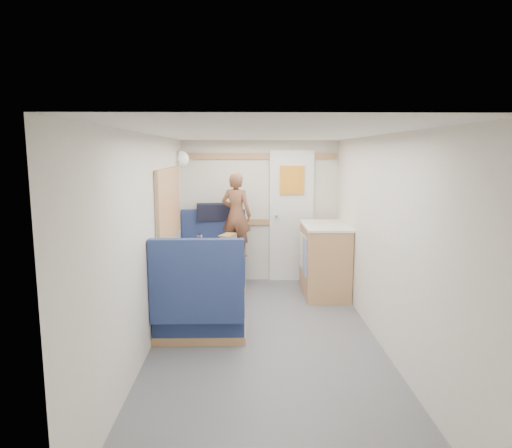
{
  "coord_description": "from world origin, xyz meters",
  "views": [
    {
      "loc": [
        -0.18,
        -4.19,
        1.84
      ],
      "look_at": [
        -0.08,
        0.9,
        1.03
      ],
      "focal_mm": 32.0,
      "sensor_mm": 36.0,
      "label": 1
    }
  ],
  "objects_px": {
    "tray": "(214,253)",
    "salt_grinder": "(209,244)",
    "person": "(236,215)",
    "beer_glass": "(221,244)",
    "wine_glass": "(196,242)",
    "galley_counter": "(324,259)",
    "dinette_table": "(207,262)",
    "orange_fruit": "(220,246)",
    "bread_loaf": "(228,239)",
    "tumbler_left": "(183,252)",
    "dome_light": "(181,159)",
    "bench_near": "(200,309)",
    "pepper_grinder": "(213,242)",
    "tumbler_mid": "(200,239)",
    "bench_far": "(213,266)",
    "duffel_bag": "(214,212)",
    "tumbler_right": "(220,242)",
    "cheese_block": "(218,248)"
  },
  "relations": [
    {
      "from": "bench_far",
      "to": "salt_grinder",
      "type": "distance_m",
      "value": 0.91
    },
    {
      "from": "bread_loaf",
      "to": "wine_glass",
      "type": "bearing_deg",
      "value": -119.55
    },
    {
      "from": "dome_light",
      "to": "tray",
      "type": "bearing_deg",
      "value": -65.62
    },
    {
      "from": "person",
      "to": "beer_glass",
      "type": "relative_size",
      "value": 12.23
    },
    {
      "from": "dinette_table",
      "to": "bread_loaf",
      "type": "height_order",
      "value": "bread_loaf"
    },
    {
      "from": "person",
      "to": "dome_light",
      "type": "bearing_deg",
      "value": 16.51
    },
    {
      "from": "person",
      "to": "beer_glass",
      "type": "distance_m",
      "value": 0.78
    },
    {
      "from": "pepper_grinder",
      "to": "tumbler_mid",
      "type": "bearing_deg",
      "value": 130.73
    },
    {
      "from": "bench_near",
      "to": "pepper_grinder",
      "type": "bearing_deg",
      "value": 86.52
    },
    {
      "from": "galley_counter",
      "to": "person",
      "type": "relative_size",
      "value": 0.82
    },
    {
      "from": "tumbler_right",
      "to": "pepper_grinder",
      "type": "bearing_deg",
      "value": 146.84
    },
    {
      "from": "tumbler_left",
      "to": "beer_glass",
      "type": "distance_m",
      "value": 0.61
    },
    {
      "from": "salt_grinder",
      "to": "duffel_bag",
      "type": "bearing_deg",
      "value": 90.38
    },
    {
      "from": "galley_counter",
      "to": "wine_glass",
      "type": "xyz_separation_m",
      "value": [
        -1.57,
        -0.75,
        0.38
      ]
    },
    {
      "from": "tray",
      "to": "salt_grinder",
      "type": "relative_size",
      "value": 3.7
    },
    {
      "from": "tray",
      "to": "orange_fruit",
      "type": "height_order",
      "value": "orange_fruit"
    },
    {
      "from": "duffel_bag",
      "to": "tumbler_mid",
      "type": "bearing_deg",
      "value": -106.19
    },
    {
      "from": "pepper_grinder",
      "to": "bread_loaf",
      "type": "relative_size",
      "value": 0.38
    },
    {
      "from": "person",
      "to": "pepper_grinder",
      "type": "height_order",
      "value": "person"
    },
    {
      "from": "bench_far",
      "to": "beer_glass",
      "type": "height_order",
      "value": "bench_far"
    },
    {
      "from": "pepper_grinder",
      "to": "bench_far",
      "type": "bearing_deg",
      "value": 95.08
    },
    {
      "from": "bench_far",
      "to": "bread_loaf",
      "type": "relative_size",
      "value": 4.02
    },
    {
      "from": "tray",
      "to": "cheese_block",
      "type": "relative_size",
      "value": 3.44
    },
    {
      "from": "bench_near",
      "to": "salt_grinder",
      "type": "height_order",
      "value": "bench_near"
    },
    {
      "from": "bench_far",
      "to": "wine_glass",
      "type": "xyz_separation_m",
      "value": [
        -0.1,
        -1.06,
        0.54
      ]
    },
    {
      "from": "bench_near",
      "to": "tumbler_left",
      "type": "bearing_deg",
      "value": 114.45
    },
    {
      "from": "tumbler_right",
      "to": "bench_near",
      "type": "bearing_deg",
      "value": -98.28
    },
    {
      "from": "person",
      "to": "beer_glass",
      "type": "xyz_separation_m",
      "value": [
        -0.16,
        -0.72,
        -0.25
      ]
    },
    {
      "from": "orange_fruit",
      "to": "wine_glass",
      "type": "distance_m",
      "value": 0.29
    },
    {
      "from": "duffel_bag",
      "to": "cheese_block",
      "type": "xyz_separation_m",
      "value": [
        0.12,
        -1.24,
        -0.26
      ]
    },
    {
      "from": "bench_near",
      "to": "duffel_bag",
      "type": "distance_m",
      "value": 2.11
    },
    {
      "from": "tumbler_right",
      "to": "bread_loaf",
      "type": "relative_size",
      "value": 0.47
    },
    {
      "from": "person",
      "to": "tray",
      "type": "xyz_separation_m",
      "value": [
        -0.22,
        -1.06,
        -0.28
      ]
    },
    {
      "from": "dome_light",
      "to": "pepper_grinder",
      "type": "relative_size",
      "value": 2.03
    },
    {
      "from": "dome_light",
      "to": "wine_glass",
      "type": "height_order",
      "value": "dome_light"
    },
    {
      "from": "dinette_table",
      "to": "orange_fruit",
      "type": "bearing_deg",
      "value": -27.14
    },
    {
      "from": "bench_near",
      "to": "person",
      "type": "xyz_separation_m",
      "value": [
        0.33,
        1.68,
        0.71
      ]
    },
    {
      "from": "person",
      "to": "orange_fruit",
      "type": "xyz_separation_m",
      "value": [
        -0.17,
        -0.89,
        -0.24
      ]
    },
    {
      "from": "pepper_grinder",
      "to": "bread_loaf",
      "type": "bearing_deg",
      "value": 52.66
    },
    {
      "from": "bench_far",
      "to": "tumbler_mid",
      "type": "distance_m",
      "value": 0.69
    },
    {
      "from": "orange_fruit",
      "to": "pepper_grinder",
      "type": "bearing_deg",
      "value": 110.66
    },
    {
      "from": "tumbler_mid",
      "to": "bench_far",
      "type": "bearing_deg",
      "value": 76.12
    },
    {
      "from": "duffel_bag",
      "to": "orange_fruit",
      "type": "xyz_separation_m",
      "value": [
        0.15,
        -1.2,
        -0.24
      ]
    },
    {
      "from": "wine_glass",
      "to": "tumbler_left",
      "type": "distance_m",
      "value": 0.22
    },
    {
      "from": "bench_far",
      "to": "salt_grinder",
      "type": "height_order",
      "value": "bench_far"
    },
    {
      "from": "pepper_grinder",
      "to": "person",
      "type": "bearing_deg",
      "value": 68.06
    },
    {
      "from": "cheese_block",
      "to": "tumbler_left",
      "type": "distance_m",
      "value": 0.44
    },
    {
      "from": "salt_grinder",
      "to": "person",
      "type": "bearing_deg",
      "value": 66.79
    },
    {
      "from": "pepper_grinder",
      "to": "dome_light",
      "type": "bearing_deg",
      "value": 123.33
    },
    {
      "from": "wine_glass",
      "to": "galley_counter",
      "type": "bearing_deg",
      "value": 25.52
    }
  ]
}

